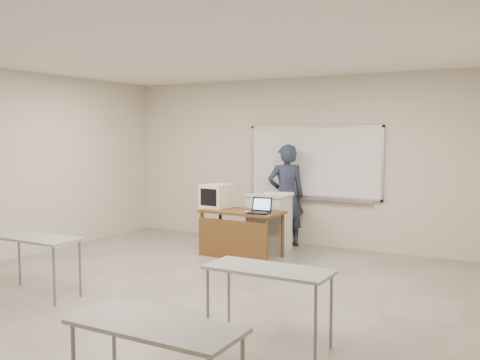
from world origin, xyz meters
The scene contains 10 objects.
floor centered at (0.00, 0.00, -0.01)m, with size 7.00×8.00×0.01m, color gray.
whiteboard centered at (0.30, 3.97, 1.48)m, with size 2.48×0.10×1.31m.
student_desks centered at (0.00, -1.35, 0.67)m, with size 4.40×2.20×0.73m.
instructor_desk centered at (-0.40, 2.49, 0.53)m, with size 1.33×0.66×0.75m.
podium centered at (-0.20, 3.20, 0.49)m, with size 0.69×0.51×0.97m.
crt_monitor centered at (-0.95, 2.73, 0.95)m, with size 0.43×0.48×0.41m.
laptop centered at (0.00, 2.48, 0.81)m, with size 0.33×0.30×0.24m.
mouse centered at (-0.20, 2.40, 0.77)m, with size 0.09×0.06×0.04m, color #ADB2B6.
keyboard centered at (-0.05, 3.28, 0.99)m, with size 0.49×0.16×0.03m, color #EFECCA.
presenter centered at (-0.11, 3.69, 0.91)m, with size 0.66×0.43×1.81m, color black.
Camera 1 is at (3.76, -4.93, 1.97)m, focal length 40.00 mm.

